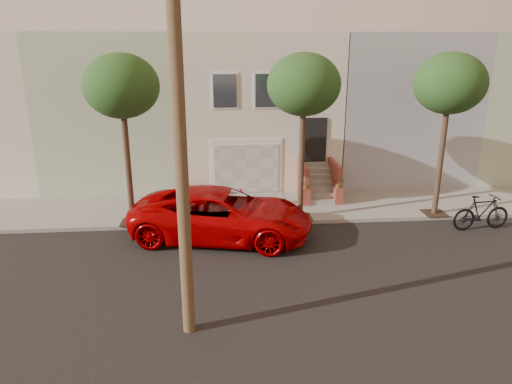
{
  "coord_description": "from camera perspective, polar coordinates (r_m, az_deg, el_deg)",
  "views": [
    {
      "loc": [
        -2.2,
        -13.55,
        6.95
      ],
      "look_at": [
        -0.82,
        3.0,
        1.54
      ],
      "focal_mm": 33.53,
      "sensor_mm": 36.0,
      "label": 1
    }
  ],
  "objects": [
    {
      "name": "tree_mid",
      "position": [
        17.82,
        5.72,
        12.51
      ],
      "size": [
        2.7,
        2.57,
        6.3
      ],
      "color": "#2D2116",
      "rests_on": "sidewalk"
    },
    {
      "name": "tree_left",
      "position": [
        17.84,
        -15.77,
        11.94
      ],
      "size": [
        2.7,
        2.57,
        6.3
      ],
      "color": "#2D2116",
      "rests_on": "sidewalk"
    },
    {
      "name": "tree_right",
      "position": [
        19.57,
        22.12,
        11.8
      ],
      "size": [
        2.7,
        2.57,
        6.3
      ],
      "color": "#2D2116",
      "rests_on": "sidewalk"
    },
    {
      "name": "house_row",
      "position": [
        25.06,
        0.3,
        10.47
      ],
      "size": [
        33.1,
        11.7,
        7.0
      ],
      "color": "beige",
      "rests_on": "sidewalk"
    },
    {
      "name": "pickup_truck",
      "position": [
        17.14,
        -4.07,
        -2.7
      ],
      "size": [
        6.9,
        4.23,
        1.79
      ],
      "primitive_type": "imported",
      "rotation": [
        0.0,
        0.0,
        1.36
      ],
      "color": "#B10002",
      "rests_on": "ground"
    },
    {
      "name": "ground",
      "position": [
        15.39,
        4.01,
        -8.85
      ],
      "size": [
        90.0,
        90.0,
        0.0
      ],
      "primitive_type": "plane",
      "color": "black",
      "rests_on": "ground"
    },
    {
      "name": "motorcycle",
      "position": [
        19.79,
        25.31,
        -2.23
      ],
      "size": [
        2.3,
        0.82,
        1.36
      ],
      "primitive_type": "imported",
      "rotation": [
        0.0,
        0.0,
        1.65
      ],
      "color": "black",
      "rests_on": "ground"
    },
    {
      "name": "sidewalk",
      "position": [
        20.23,
        1.75,
        -1.83
      ],
      "size": [
        40.0,
        3.7,
        0.15
      ],
      "primitive_type": "cube",
      "color": "gray",
      "rests_on": "ground"
    }
  ]
}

